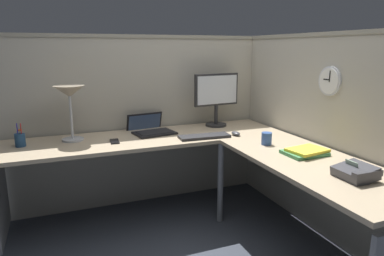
# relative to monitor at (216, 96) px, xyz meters

# --- Properties ---
(ground_plane) EXTENTS (6.80, 6.80, 0.00)m
(ground_plane) POSITION_rel_monitor_xyz_m (-0.34, -0.64, -1.02)
(ground_plane) COLOR #383D47
(cubicle_wall_back) EXTENTS (2.57, 0.12, 1.58)m
(cubicle_wall_back) POSITION_rel_monitor_xyz_m (-0.71, 0.23, -0.23)
(cubicle_wall_back) COLOR #A8A393
(cubicle_wall_back) RESTS_ON ground
(cubicle_wall_right) EXTENTS (0.12, 2.37, 1.58)m
(cubicle_wall_right) POSITION_rel_monitor_xyz_m (0.53, -0.90, -0.23)
(cubicle_wall_right) COLOR #A8A393
(cubicle_wall_right) RESTS_ON ground
(desk) EXTENTS (2.35, 2.15, 0.73)m
(desk) POSITION_rel_monitor_xyz_m (-0.49, -0.69, -0.39)
(desk) COLOR tan
(desk) RESTS_ON ground
(monitor) EXTENTS (0.46, 0.20, 0.50)m
(monitor) POSITION_rel_monitor_xyz_m (0.00, 0.00, 0.00)
(monitor) COLOR #232326
(monitor) RESTS_ON desk
(laptop) EXTENTS (0.40, 0.43, 0.22)m
(laptop) POSITION_rel_monitor_xyz_m (-0.66, -0.00, -0.27)
(laptop) COLOR black
(laptop) RESTS_ON desk
(keyboard) EXTENTS (0.44, 0.17, 0.02)m
(keyboard) POSITION_rel_monitor_xyz_m (-0.29, -0.38, -0.28)
(keyboard) COLOR #232326
(keyboard) RESTS_ON desk
(computer_mouse) EXTENTS (0.06, 0.10, 0.03)m
(computer_mouse) POSITION_rel_monitor_xyz_m (-0.01, -0.41, -0.28)
(computer_mouse) COLOR #38383D
(computer_mouse) RESTS_ON desk
(desk_lamp_dome) EXTENTS (0.24, 0.24, 0.44)m
(desk_lamp_dome) POSITION_rel_monitor_xyz_m (-1.32, -0.07, 0.07)
(desk_lamp_dome) COLOR #B7BABF
(desk_lamp_dome) RESTS_ON desk
(pen_cup) EXTENTS (0.08, 0.08, 0.18)m
(pen_cup) POSITION_rel_monitor_xyz_m (-1.70, -0.10, -0.24)
(pen_cup) COLOR navy
(pen_cup) RESTS_ON desk
(cell_phone) EXTENTS (0.08, 0.15, 0.01)m
(cell_phone) POSITION_rel_monitor_xyz_m (-1.01, -0.24, -0.29)
(cell_phone) COLOR black
(cell_phone) RESTS_ON desk
(office_phone) EXTENTS (0.19, 0.21, 0.11)m
(office_phone) POSITION_rel_monitor_xyz_m (0.14, -1.56, -0.26)
(office_phone) COLOR #38383D
(office_phone) RESTS_ON desk
(book_stack) EXTENTS (0.30, 0.23, 0.04)m
(book_stack) POSITION_rel_monitor_xyz_m (0.18, -1.08, -0.27)
(book_stack) COLOR #3F7F4C
(book_stack) RESTS_ON desk
(coffee_mug) EXTENTS (0.08, 0.08, 0.10)m
(coffee_mug) POSITION_rel_monitor_xyz_m (0.07, -0.75, -0.25)
(coffee_mug) COLOR #2D4C8C
(coffee_mug) RESTS_ON desk
(wall_clock) EXTENTS (0.04, 0.22, 0.22)m
(wall_clock) POSITION_rel_monitor_xyz_m (0.48, -0.94, 0.20)
(wall_clock) COLOR #B7BABF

